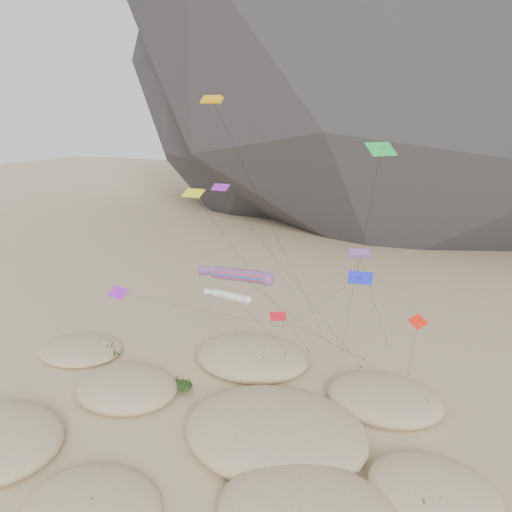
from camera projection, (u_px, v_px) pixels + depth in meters
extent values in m
plane|color=#CCB789|center=(206.00, 458.00, 42.34)|extent=(500.00, 500.00, 0.00)
ellipsoid|color=#2B2B30|center=(299.00, 62.00, 152.98)|extent=(136.20, 127.83, 116.00)
ellipsoid|color=#CCB789|center=(92.00, 509.00, 36.19)|extent=(10.66, 9.06, 2.16)
ellipsoid|color=#CCB789|center=(126.00, 388.00, 51.96)|extent=(11.11, 9.45, 2.96)
ellipsoid|color=#CCB789|center=(275.00, 431.00, 44.60)|extent=(16.84, 14.31, 3.59)
ellipsoid|color=#CCB789|center=(433.00, 490.00, 37.91)|extent=(9.97, 8.47, 2.45)
ellipsoid|color=#CCB789|center=(252.00, 356.00, 58.75)|extent=(13.71, 11.65, 3.04)
ellipsoid|color=#CCB789|center=(384.00, 398.00, 50.15)|extent=(11.63, 9.88, 2.76)
ellipsoid|color=#CCB789|center=(81.00, 349.00, 61.05)|extent=(10.54, 8.96, 1.98)
ellipsoid|color=black|center=(22.00, 439.00, 43.47)|extent=(2.10, 1.79, 0.63)
ellipsoid|color=black|center=(92.00, 503.00, 36.58)|extent=(2.61, 2.24, 0.78)
ellipsoid|color=black|center=(132.00, 390.00, 51.21)|extent=(2.96, 2.54, 0.89)
ellipsoid|color=black|center=(182.00, 385.00, 52.37)|extent=(2.29, 1.96, 0.69)
ellipsoid|color=black|center=(264.00, 428.00, 44.53)|extent=(3.78, 3.23, 1.13)
ellipsoid|color=black|center=(305.00, 427.00, 44.81)|extent=(3.02, 2.58, 0.91)
ellipsoid|color=black|center=(223.00, 447.00, 42.25)|extent=(2.62, 2.24, 0.79)
ellipsoid|color=black|center=(423.00, 511.00, 35.81)|extent=(2.01, 1.72, 0.60)
ellipsoid|color=black|center=(269.00, 363.00, 56.47)|extent=(2.92, 2.50, 0.88)
ellipsoid|color=black|center=(266.00, 366.00, 56.04)|extent=(2.69, 2.30, 0.81)
ellipsoid|color=black|center=(416.00, 401.00, 49.49)|extent=(2.47, 2.11, 0.74)
ellipsoid|color=black|center=(392.00, 418.00, 46.88)|extent=(2.17, 1.85, 0.65)
ellipsoid|color=black|center=(107.00, 348.00, 61.19)|extent=(2.56, 2.19, 0.77)
ellipsoid|color=black|center=(112.00, 353.00, 60.05)|extent=(1.94, 1.66, 0.58)
cylinder|color=#3F2D1E|center=(276.00, 352.00, 61.10)|extent=(0.08, 0.08, 0.30)
cylinder|color=#3F2D1E|center=(309.00, 350.00, 61.44)|extent=(0.08, 0.08, 0.30)
cylinder|color=#3F2D1E|center=(341.00, 350.00, 61.56)|extent=(0.08, 0.08, 0.30)
cylinder|color=#3F2D1E|center=(364.00, 359.00, 59.31)|extent=(0.08, 0.08, 0.30)
cylinder|color=#3F2D1E|center=(361.00, 367.00, 57.33)|extent=(0.08, 0.08, 0.30)
cylinder|color=#3F2D1E|center=(283.00, 326.00, 68.40)|extent=(0.08, 0.08, 0.30)
cylinder|color=#3F2D1E|center=(409.00, 373.00, 56.05)|extent=(0.08, 0.08, 0.30)
cylinder|color=#3F2D1E|center=(235.00, 329.00, 67.49)|extent=(0.08, 0.08, 0.30)
cylinder|color=red|center=(239.00, 275.00, 46.23)|extent=(6.65, 2.66, 1.85)
sphere|color=red|center=(267.00, 279.00, 44.25)|extent=(1.24, 1.24, 1.24)
cone|color=red|center=(211.00, 271.00, 48.42)|extent=(2.86, 1.65, 1.33)
cylinder|color=black|center=(293.00, 315.00, 54.75)|extent=(4.52, 17.31, 13.77)
cylinder|color=silver|center=(230.00, 296.00, 50.45)|extent=(4.79, 2.05, 1.08)
sphere|color=silver|center=(248.00, 300.00, 48.92)|extent=(0.79, 0.79, 0.79)
cone|color=silver|center=(212.00, 292.00, 52.15)|extent=(2.04, 1.19, 0.81)
cylinder|color=black|center=(265.00, 329.00, 55.30)|extent=(3.50, 9.49, 10.43)
cube|color=orange|center=(212.00, 100.00, 50.99)|extent=(2.41, 1.26, 0.69)
cube|color=orange|center=(212.00, 98.00, 50.94)|extent=(2.03, 1.01, 0.67)
cylinder|color=black|center=(275.00, 232.00, 58.98)|extent=(8.79, 13.19, 29.55)
cube|color=red|center=(359.00, 254.00, 46.03)|extent=(2.26, 1.42, 0.59)
cube|color=red|center=(359.00, 252.00, 45.98)|extent=(1.90, 1.16, 0.58)
cylinder|color=black|center=(376.00, 308.00, 54.17)|extent=(1.25, 14.35, 15.67)
cube|color=#1928D9|center=(360.00, 278.00, 38.36)|extent=(1.98, 1.23, 0.75)
cube|color=#1928D9|center=(360.00, 280.00, 38.40)|extent=(0.26, 0.27, 0.63)
cylinder|color=black|center=(311.00, 309.00, 53.39)|extent=(15.05, 22.58, 15.94)
cube|color=purple|center=(220.00, 187.00, 48.40)|extent=(1.69, 0.93, 0.57)
cube|color=purple|center=(220.00, 189.00, 48.44)|extent=(0.20, 0.15, 0.59)
cylinder|color=black|center=(297.00, 285.00, 52.88)|extent=(12.82, 9.56, 21.27)
cube|color=green|center=(381.00, 149.00, 43.68)|extent=(2.73, 2.95, 1.13)
cube|color=green|center=(381.00, 151.00, 43.72)|extent=(0.49, 0.49, 0.91)
cylinder|color=black|center=(358.00, 267.00, 52.64)|extent=(5.21, 10.36, 25.13)
cube|color=#D1DA16|center=(193.00, 193.00, 50.53)|extent=(2.29, 1.36, 0.75)
cube|color=#D1DA16|center=(193.00, 195.00, 50.57)|extent=(0.28, 0.21, 0.76)
cylinder|color=black|center=(257.00, 280.00, 56.00)|extent=(9.42, 10.54, 20.41)
cube|color=purple|center=(118.00, 293.00, 52.03)|extent=(2.46, 1.58, 0.94)
cube|color=purple|center=(118.00, 294.00, 52.07)|extent=(0.33, 0.36, 0.76)
cylinder|color=black|center=(212.00, 312.00, 60.23)|extent=(10.62, 20.47, 10.18)
cube|color=red|center=(278.00, 316.00, 46.82)|extent=(1.73, 1.46, 0.65)
cube|color=red|center=(278.00, 318.00, 46.86)|extent=(0.27, 0.28, 0.53)
cylinder|color=black|center=(326.00, 340.00, 53.08)|extent=(5.57, 13.84, 9.80)
cube|color=#FF230D|center=(418.00, 322.00, 42.51)|extent=(1.67, 2.19, 0.68)
cube|color=#FF230D|center=(418.00, 323.00, 42.55)|extent=(0.25, 0.28, 0.67)
cylinder|color=black|center=(413.00, 351.00, 49.29)|extent=(1.56, 11.42, 11.04)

